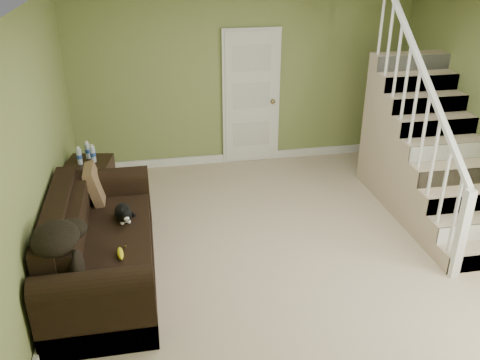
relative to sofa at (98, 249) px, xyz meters
name	(u,v)px	position (x,y,z in m)	size (l,w,h in m)	color
floor	(292,258)	(2.02, -0.02, -0.34)	(5.00, 5.50, 0.01)	tan
ceiling	(305,9)	(2.02, -0.02, 2.26)	(5.00, 5.50, 0.01)	white
wall_back	(244,78)	(2.02, 2.73, 0.96)	(5.00, 0.04, 2.60)	olive
wall_front	(453,350)	(2.02, -2.77, 0.96)	(5.00, 0.04, 2.60)	olive
wall_left	(31,167)	(-0.48, -0.02, 0.96)	(0.04, 5.50, 2.60)	olive
baseboard_back	(244,157)	(2.02, 2.70, -0.28)	(5.00, 0.04, 0.12)	white
baseboard_left	(56,279)	(-0.45, -0.02, -0.28)	(0.04, 5.50, 0.12)	white
door	(251,98)	(2.12, 2.69, 0.66)	(0.86, 0.12, 2.02)	white
staircase	(424,157)	(4.01, 0.95, 0.30)	(1.00, 2.51, 2.82)	tan
sofa	(98,249)	(0.00, 0.00, 0.00)	(0.98, 2.27, 0.90)	black
side_table	(91,184)	(-0.19, 1.58, -0.02)	(0.62, 0.62, 0.87)	black
cat	(123,213)	(0.26, 0.28, 0.23)	(0.26, 0.46, 0.23)	black
banana	(120,253)	(0.24, -0.38, 0.17)	(0.06, 0.20, 0.06)	yellow
throw_pillow	(95,184)	(-0.05, 0.81, 0.34)	(0.10, 0.41, 0.41)	#45291B
throw_blanket	(55,238)	(-0.24, -0.68, 0.59)	(0.39, 0.51, 0.21)	black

